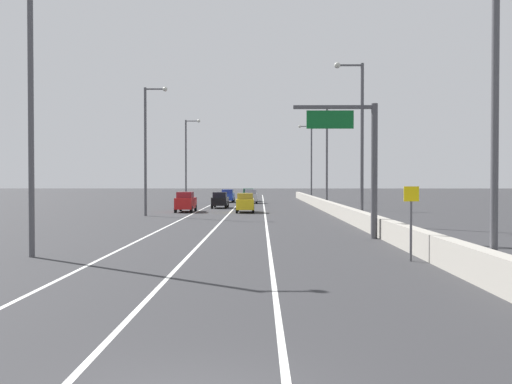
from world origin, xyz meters
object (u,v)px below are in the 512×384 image
at_px(lamp_post_left_far, 188,156).
at_px(overhead_sign_gantry, 361,154).
at_px(car_blue_3, 228,196).
at_px(car_silver_4, 251,196).
at_px(lamp_post_left_mid, 148,143).
at_px(lamp_post_right_fourth, 310,158).
at_px(lamp_post_left_near, 36,99).
at_px(car_yellow_0, 245,203).
at_px(car_green_5, 249,195).
at_px(car_black_1, 220,200).
at_px(speed_advisory_sign, 411,217).
at_px(lamp_post_right_near, 488,72).
at_px(lamp_post_right_third, 325,150).
at_px(car_red_2, 186,202).
at_px(lamp_post_right_second, 359,133).

bearing_deg(lamp_post_left_far, overhead_sign_gantry, -71.96).
height_order(car_blue_3, car_silver_4, car_silver_4).
distance_m(lamp_post_left_mid, lamp_post_left_far, 28.16).
relative_size(lamp_post_right_fourth, lamp_post_left_near, 1.00).
relative_size(car_yellow_0, car_green_5, 1.02).
xyz_separation_m(overhead_sign_gantry, car_black_1, (-10.31, 35.30, -3.80)).
distance_m(speed_advisory_sign, lamp_post_right_near, 6.95).
relative_size(lamp_post_right_near, lamp_post_left_far, 1.00).
distance_m(speed_advisory_sign, lamp_post_right_third, 42.42).
relative_size(lamp_post_right_third, car_red_2, 2.63).
bearing_deg(lamp_post_left_far, lamp_post_right_third, -41.38).
height_order(overhead_sign_gantry, car_yellow_0, overhead_sign_gantry).
distance_m(lamp_post_right_second, car_red_2, 23.55).
bearing_deg(lamp_post_left_mid, car_yellow_0, 33.99).
height_order(lamp_post_right_third, car_blue_3, lamp_post_right_third).
bearing_deg(car_red_2, car_yellow_0, -8.13).
distance_m(car_silver_4, car_green_5, 7.57).
bearing_deg(car_black_1, car_green_5, 82.55).
height_order(lamp_post_left_mid, car_green_5, lamp_post_left_mid).
bearing_deg(car_silver_4, overhead_sign_gantry, -81.98).
bearing_deg(speed_advisory_sign, lamp_post_left_far, 105.77).
bearing_deg(lamp_post_left_near, lamp_post_right_third, 67.83).
distance_m(car_blue_3, car_silver_4, 4.80).
distance_m(speed_advisory_sign, lamp_post_left_near, 16.24).
xyz_separation_m(lamp_post_left_far, car_red_2, (2.52, -21.42, -5.62)).
xyz_separation_m(lamp_post_left_near, car_yellow_0, (7.88, 34.03, -5.67)).
bearing_deg(lamp_post_left_mid, lamp_post_right_near, -63.01).
xyz_separation_m(lamp_post_right_second, car_red_2, (-14.79, 17.44, -5.62)).
bearing_deg(car_silver_4, car_green_5, 93.43).
distance_m(lamp_post_left_near, car_blue_3, 61.27).
relative_size(car_yellow_0, car_silver_4, 0.99).
xyz_separation_m(lamp_post_right_fourth, car_blue_3, (-12.43, -3.57, -5.68)).
bearing_deg(lamp_post_right_second, car_red_2, 130.30).
bearing_deg(car_green_5, lamp_post_right_second, -79.32).
distance_m(speed_advisory_sign, lamp_post_left_mid, 33.90).
relative_size(lamp_post_left_far, car_green_5, 2.70).
distance_m(lamp_post_left_far, car_red_2, 22.29).
bearing_deg(lamp_post_left_near, car_yellow_0, 76.96).
xyz_separation_m(overhead_sign_gantry, speed_advisory_sign, (0.44, -9.01, -2.96)).
xyz_separation_m(lamp_post_left_near, car_silver_4, (8.01, 57.48, -5.66)).
xyz_separation_m(lamp_post_right_fourth, car_yellow_0, (-9.12, -30.38, -5.67)).
distance_m(car_yellow_0, car_blue_3, 27.01).
height_order(overhead_sign_gantry, speed_advisory_sign, overhead_sign_gantry).
bearing_deg(car_red_2, lamp_post_right_third, 21.98).
bearing_deg(car_black_1, car_silver_4, 76.98).
bearing_deg(lamp_post_right_fourth, lamp_post_left_far, -155.57).
distance_m(car_black_1, car_blue_3, 17.69).
xyz_separation_m(lamp_post_left_mid, car_green_5, (8.38, 36.88, -5.65)).
xyz_separation_m(speed_advisory_sign, lamp_post_right_near, (1.13, -4.82, 4.88)).
height_order(lamp_post_left_mid, car_silver_4, lamp_post_left_mid).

